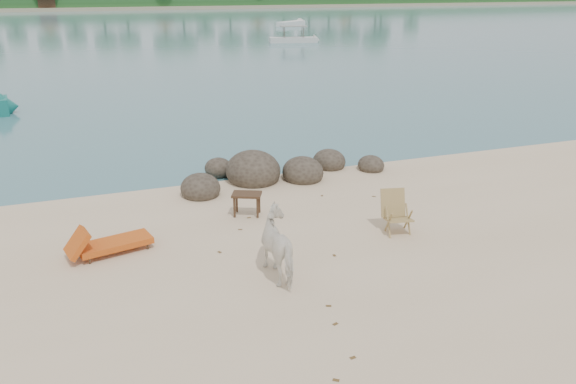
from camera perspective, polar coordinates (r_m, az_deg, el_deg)
name	(u,v)px	position (r m, az deg, el deg)	size (l,w,h in m)	color
water	(97,20)	(99.37, -18.87, 16.20)	(400.00, 400.00, 0.00)	#3A6974
far_shore	(85,4)	(179.28, -19.93, 17.48)	(420.00, 90.00, 1.40)	tan
boulders	(270,172)	(16.48, -1.86, 2.00)	(6.34, 2.82, 1.19)	#322A21
cow	(283,247)	(10.89, -0.56, -5.59)	(0.69, 1.52, 1.28)	white
side_table	(247,205)	(13.87, -4.19, -1.38)	(0.71, 0.45, 0.57)	#372816
lounge_chair	(115,241)	(12.53, -17.19, -4.76)	(1.90, 0.66, 0.57)	#C05C16
deck_chair	(399,214)	(13.03, 11.19, -2.26)	(0.62, 0.68, 0.97)	#A18050
boat_mid	(293,29)	(57.78, 0.55, 16.27)	(5.30, 1.19, 2.59)	silver
boat_far	(291,23)	(82.00, 0.31, 16.82)	(6.18, 1.39, 0.72)	silver
dead_leaves	(280,273)	(11.29, -0.83, -8.25)	(7.70, 7.18, 0.00)	brown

